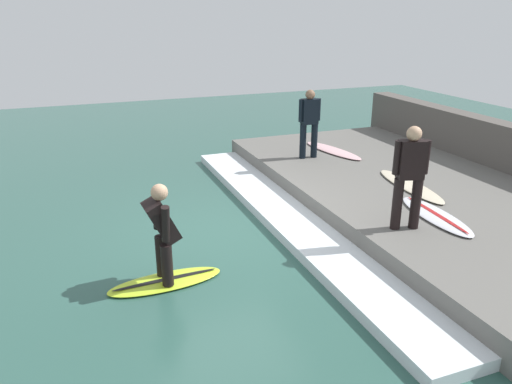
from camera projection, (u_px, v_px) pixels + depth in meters
name	position (u px, v px, depth m)	size (l,w,h in m)	color
ground_plane	(224.00, 235.00, 8.56)	(28.00, 28.00, 0.00)	#2D564C
concrete_ledge	(412.00, 194.00, 9.80)	(4.40, 9.17, 0.44)	#66635E
back_wall	(511.00, 158.00, 10.47)	(0.50, 9.62, 1.38)	#544F49
wave_foam_crest	(289.00, 220.00, 8.95)	(0.91, 8.71, 0.17)	silver
surfboard_riding	(166.00, 281.00, 7.02)	(1.65, 0.65, 0.07)	#BFE02D
surfer_riding	(162.00, 229.00, 6.74)	(0.48, 0.66, 1.42)	black
surfer_waiting_near	(410.00, 173.00, 7.45)	(0.53, 0.33, 1.61)	black
surfboard_waiting_near	(436.00, 216.00, 8.14)	(0.66, 1.80, 0.07)	silver
surfer_waiting_far	(309.00, 120.00, 11.15)	(0.52, 0.24, 1.55)	black
surfboard_waiting_far	(333.00, 150.00, 11.91)	(0.81, 1.96, 0.06)	beige
surfboard_spare	(410.00, 186.00, 9.53)	(0.65, 2.08, 0.06)	beige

